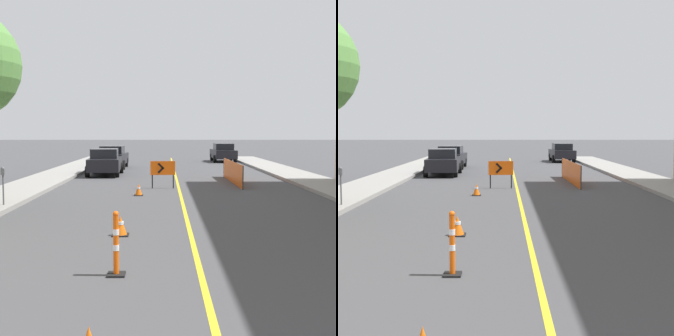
{
  "view_description": "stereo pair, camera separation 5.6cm",
  "coord_description": "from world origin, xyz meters",
  "views": [
    {
      "loc": [
        -0.67,
        -0.14,
        2.59
      ],
      "look_at": [
        -0.5,
        20.37,
        1.0
      ],
      "focal_mm": 50.0,
      "sensor_mm": 36.0,
      "label": 1
    },
    {
      "loc": [
        -0.61,
        -0.14,
        2.59
      ],
      "look_at": [
        -0.5,
        20.37,
        1.0
      ],
      "focal_mm": 50.0,
      "sensor_mm": 36.0,
      "label": 2
    }
  ],
  "objects": [
    {
      "name": "parked_car_curb_far",
      "position": [
        4.44,
        40.28,
        0.8
      ],
      "size": [
        1.95,
        4.35,
        1.59
      ],
      "rotation": [
        0.0,
        0.0,
        0.03
      ],
      "color": "black",
      "rests_on": "ground_plane"
    },
    {
      "name": "lane_stripe",
      "position": [
        0.0,
        22.99,
        0.0
      ],
      "size": [
        0.12,
        45.97,
        0.01
      ],
      "color": "gold",
      "rests_on": "ground_plane"
    },
    {
      "name": "traffic_cone_third",
      "position": [
        -1.71,
        18.76,
        0.24
      ],
      "size": [
        0.35,
        0.35,
        0.48
      ],
      "color": "black",
      "rests_on": "ground_plane"
    },
    {
      "name": "arrow_barricade_primary",
      "position": [
        -0.74,
        21.17,
        0.89
      ],
      "size": [
        1.14,
        0.15,
        1.26
      ],
      "rotation": [
        0.0,
        0.0,
        0.08
      ],
      "color": "#EF560C",
      "rests_on": "ground_plane"
    },
    {
      "name": "delineator_post_front",
      "position": [
        -1.54,
        8.15,
        0.51
      ],
      "size": [
        0.32,
        0.32,
        1.18
      ],
      "color": "black",
      "rests_on": "ground_plane"
    },
    {
      "name": "parked_car_curb_near",
      "position": [
        -4.2,
        27.72,
        0.8
      ],
      "size": [
        2.01,
        4.38,
        1.59
      ],
      "rotation": [
        0.0,
        0.0,
        0.05
      ],
      "color": "black",
      "rests_on": "ground_plane"
    },
    {
      "name": "sidewalk_left",
      "position": [
        -6.91,
        22.99,
        0.08
      ],
      "size": [
        2.45,
        45.97,
        0.16
      ],
      "color": "gray",
      "rests_on": "ground_plane"
    },
    {
      "name": "sidewalk_right",
      "position": [
        6.91,
        22.99,
        0.08
      ],
      "size": [
        2.45,
        45.97,
        0.16
      ],
      "color": "gray",
      "rests_on": "ground_plane"
    },
    {
      "name": "traffic_cone_second",
      "position": [
        -1.77,
        11.42,
        0.24
      ],
      "size": [
        0.41,
        0.41,
        0.49
      ],
      "color": "black",
      "rests_on": "ground_plane"
    },
    {
      "name": "safety_mesh_fence",
      "position": [
        2.82,
        23.66,
        0.54
      ],
      "size": [
        0.13,
        6.11,
        1.08
      ],
      "rotation": [
        0.0,
        0.0,
        1.58
      ],
      "color": "#EF560C",
      "rests_on": "ground_plane"
    },
    {
      "name": "parked_car_curb_mid",
      "position": [
        -4.34,
        33.15,
        0.8
      ],
      "size": [
        1.95,
        4.36,
        1.59
      ],
      "rotation": [
        0.0,
        0.0,
        -0.03
      ],
      "color": "black",
      "rests_on": "ground_plane"
    },
    {
      "name": "parking_meter_near_curb",
      "position": [
        -6.03,
        15.36,
        1.06
      ],
      "size": [
        0.12,
        0.11,
        1.28
      ],
      "color": "#4C4C51",
      "rests_on": "sidewalk_left"
    }
  ]
}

